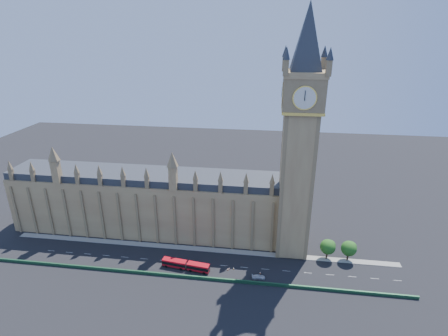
# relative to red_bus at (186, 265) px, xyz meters

# --- Properties ---
(ground) EXTENTS (400.00, 400.00, 0.00)m
(ground) POSITION_rel_red_bus_xyz_m (2.01, 3.88, -1.66)
(ground) COLOR black
(ground) RESTS_ON ground
(palace_westminster) EXTENTS (120.00, 20.00, 28.00)m
(palace_westminster) POSITION_rel_red_bus_xyz_m (-22.99, 25.88, 12.20)
(palace_westminster) COLOR #977249
(palace_westminster) RESTS_ON ground
(elizabeth_tower) EXTENTS (20.59, 20.59, 105.00)m
(elizabeth_tower) POSITION_rel_red_bus_xyz_m (40.01, 17.87, 52.89)
(elizabeth_tower) COLOR #977249
(elizabeth_tower) RESTS_ON ground
(bridge_parapet) EXTENTS (160.00, 0.60, 1.20)m
(bridge_parapet) POSITION_rel_red_bus_xyz_m (2.01, -5.12, -1.06)
(bridge_parapet) COLOR #1E4C2D
(bridge_parapet) RESTS_ON ground
(kerb_north) EXTENTS (160.00, 3.00, 0.16)m
(kerb_north) POSITION_rel_red_bus_xyz_m (2.01, 13.38, -1.58)
(kerb_north) COLOR gray
(kerb_north) RESTS_ON ground
(tree_east_near) EXTENTS (6.00, 6.00, 8.50)m
(tree_east_near) POSITION_rel_red_bus_xyz_m (54.24, 13.96, 3.98)
(tree_east_near) COLOR #382619
(tree_east_near) RESTS_ON ground
(tree_east_far) EXTENTS (6.00, 6.00, 8.50)m
(tree_east_far) POSITION_rel_red_bus_xyz_m (62.24, 13.96, 3.98)
(tree_east_far) COLOR #382619
(tree_east_far) RESTS_ON ground
(red_bus) EXTENTS (18.78, 5.16, 3.16)m
(red_bus) POSITION_rel_red_bus_xyz_m (0.00, 0.00, 0.00)
(red_bus) COLOR red
(red_bus) RESTS_ON ground
(car_grey) EXTENTS (4.44, 1.93, 1.49)m
(car_grey) POSITION_rel_red_bus_xyz_m (0.01, 1.82, -0.92)
(car_grey) COLOR #3B3F43
(car_grey) RESTS_ON ground
(car_silver) EXTENTS (4.48, 1.67, 1.46)m
(car_silver) POSITION_rel_red_bus_xyz_m (5.70, -0.84, -0.93)
(car_silver) COLOR #AFB2B7
(car_silver) RESTS_ON ground
(car_white) EXTENTS (5.09, 2.51, 1.42)m
(car_white) POSITION_rel_red_bus_xyz_m (27.73, -1.90, -0.95)
(car_white) COLOR silver
(car_white) RESTS_ON ground
(cone_a) EXTENTS (0.54, 0.54, 0.65)m
(cone_a) POSITION_rel_red_bus_xyz_m (16.39, 2.06, -1.34)
(cone_a) COLOR black
(cone_a) RESTS_ON ground
(cone_b) EXTENTS (0.56, 0.56, 0.69)m
(cone_b) POSITION_rel_red_bus_xyz_m (16.01, 1.33, -1.32)
(cone_b) COLOR black
(cone_b) RESTS_ON ground
(cone_c) EXTENTS (0.59, 0.59, 0.73)m
(cone_c) POSITION_rel_red_bus_xyz_m (18.12, 2.25, -1.31)
(cone_c) COLOR black
(cone_c) RESTS_ON ground
(cone_d) EXTENTS (0.56, 0.56, 0.79)m
(cone_d) POSITION_rel_red_bus_xyz_m (28.24, 0.97, -1.28)
(cone_d) COLOR black
(cone_d) RESTS_ON ground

